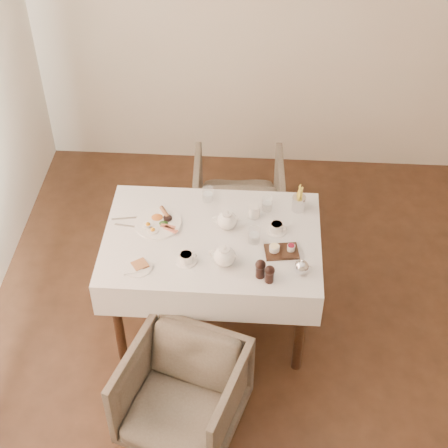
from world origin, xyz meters
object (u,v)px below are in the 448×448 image
armchair_near (183,395)px  teapot_centre (227,219)px  table (212,251)px  armchair_far (238,198)px  breakfast_plate (158,222)px

armchair_near → teapot_centre: 1.03m
table → teapot_centre: 0.22m
armchair_near → armchair_far: (0.23, 1.68, 0.01)m
armchair_near → teapot_centre: teapot_centre is taller
armchair_near → armchair_far: 1.70m
table → breakfast_plate: bearing=163.8°
table → armchair_near: size_ratio=2.01×
teapot_centre → armchair_near: bearing=-101.6°
breakfast_plate → teapot_centre: (0.41, -0.01, 0.06)m
breakfast_plate → teapot_centre: bearing=-6.9°
armchair_far → armchair_near: bearing=79.5°
armchair_near → armchair_far: bearing=100.1°
table → breakfast_plate: size_ratio=4.55×
armchair_near → breakfast_plate: 1.02m
armchair_far → breakfast_plate: bearing=58.0°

